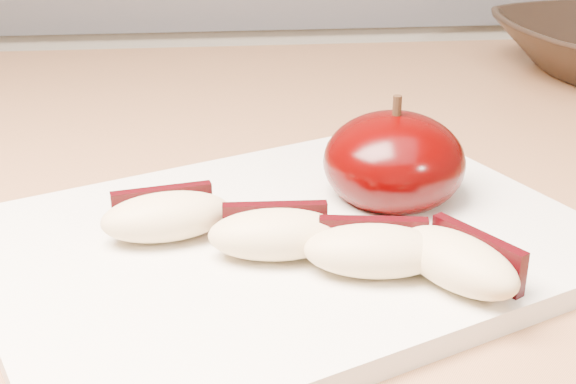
{
  "coord_description": "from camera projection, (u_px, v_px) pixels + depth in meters",
  "views": [
    {
      "loc": [
        0.06,
        -0.03,
        1.11
      ],
      "look_at": [
        0.09,
        0.35,
        0.94
      ],
      "focal_mm": 50.0,
      "sensor_mm": 36.0,
      "label": 1
    }
  ],
  "objects": [
    {
      "name": "apple_wedge_d",
      "position": [
        459.0,
        261.0,
        0.38
      ],
      "size": [
        0.07,
        0.08,
        0.03
      ],
      "rotation": [
        0.0,
        0.0,
        -1.01
      ],
      "color": "#D1B785",
      "rests_on": "cutting_board"
    },
    {
      "name": "apple_wedge_a",
      "position": [
        166.0,
        215.0,
        0.43
      ],
      "size": [
        0.07,
        0.05,
        0.03
      ],
      "rotation": [
        0.0,
        0.0,
        0.19
      ],
      "color": "#D1B785",
      "rests_on": "cutting_board"
    },
    {
      "name": "back_cabinet",
      "position": [
        187.0,
        238.0,
        1.38
      ],
      "size": [
        2.4,
        0.62,
        0.94
      ],
      "color": "silver",
      "rests_on": "ground"
    },
    {
      "name": "cutting_board",
      "position": [
        288.0,
        244.0,
        0.44
      ],
      "size": [
        0.39,
        0.34,
        0.01
      ],
      "primitive_type": "cube",
      "rotation": [
        0.0,
        0.0,
        0.41
      ],
      "color": "silver",
      "rests_on": "island_counter"
    },
    {
      "name": "apple_wedge_c",
      "position": [
        374.0,
        249.0,
        0.39
      ],
      "size": [
        0.07,
        0.04,
        0.03
      ],
      "rotation": [
        0.0,
        0.0,
        -0.14
      ],
      "color": "#D1B785",
      "rests_on": "cutting_board"
    },
    {
      "name": "apple_wedge_b",
      "position": [
        276.0,
        233.0,
        0.41
      ],
      "size": [
        0.07,
        0.04,
        0.03
      ],
      "rotation": [
        0.0,
        0.0,
        -0.04
      ],
      "color": "#D1B785",
      "rests_on": "cutting_board"
    },
    {
      "name": "apple_half",
      "position": [
        394.0,
        162.0,
        0.48
      ],
      "size": [
        0.1,
        0.1,
        0.07
      ],
      "rotation": [
        0.0,
        0.0,
        0.28
      ],
      "color": "#2C0000",
      "rests_on": "cutting_board"
    }
  ]
}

